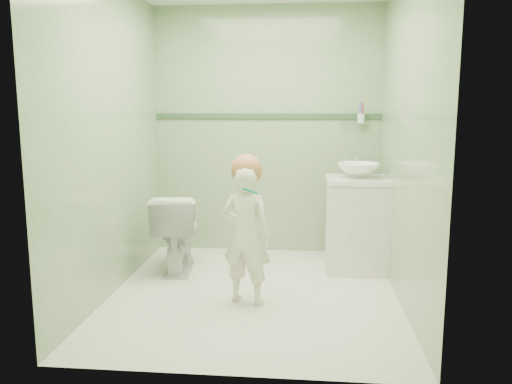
# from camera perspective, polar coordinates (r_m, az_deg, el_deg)

# --- Properties ---
(ground) EXTENTS (2.50, 2.50, 0.00)m
(ground) POSITION_cam_1_polar(r_m,az_deg,el_deg) (4.09, -0.21, -11.18)
(ground) COLOR white
(ground) RESTS_ON ground
(room_shell) EXTENTS (2.50, 2.54, 2.40)m
(room_shell) POSITION_cam_1_polar(r_m,az_deg,el_deg) (3.84, -0.22, 5.83)
(room_shell) COLOR #85A474
(room_shell) RESTS_ON ground
(trim_stripe) EXTENTS (2.20, 0.02, 0.05)m
(trim_stripe) POSITION_cam_1_polar(r_m,az_deg,el_deg) (5.06, 1.21, 8.41)
(trim_stripe) COLOR #325336
(trim_stripe) RESTS_ON room_shell
(vanity) EXTENTS (0.52, 0.50, 0.80)m
(vanity) POSITION_cam_1_polar(r_m,az_deg,el_deg) (4.65, 11.04, -3.67)
(vanity) COLOR silver
(vanity) RESTS_ON ground
(counter) EXTENTS (0.54, 0.52, 0.04)m
(counter) POSITION_cam_1_polar(r_m,az_deg,el_deg) (4.58, 11.20, 1.33)
(counter) COLOR white
(counter) RESTS_ON vanity
(basin) EXTENTS (0.37, 0.37, 0.13)m
(basin) POSITION_cam_1_polar(r_m,az_deg,el_deg) (4.57, 11.24, 2.37)
(basin) COLOR white
(basin) RESTS_ON counter
(faucet) EXTENTS (0.03, 0.13, 0.18)m
(faucet) POSITION_cam_1_polar(r_m,az_deg,el_deg) (4.74, 11.05, 3.61)
(faucet) COLOR silver
(faucet) RESTS_ON counter
(cup_holder) EXTENTS (0.26, 0.07, 0.21)m
(cup_holder) POSITION_cam_1_polar(r_m,az_deg,el_deg) (5.02, 11.47, 8.01)
(cup_holder) COLOR silver
(cup_holder) RESTS_ON room_shell
(toilet) EXTENTS (0.46, 0.72, 0.70)m
(toilet) POSITION_cam_1_polar(r_m,az_deg,el_deg) (4.62, -8.73, -4.36)
(toilet) COLOR white
(toilet) RESTS_ON ground
(toddler) EXTENTS (0.43, 0.34, 1.03)m
(toddler) POSITION_cam_1_polar(r_m,az_deg,el_deg) (3.77, -1.07, -4.81)
(toddler) COLOR white
(toddler) RESTS_ON ground
(hair_cap) EXTENTS (0.23, 0.23, 0.23)m
(hair_cap) POSITION_cam_1_polar(r_m,az_deg,el_deg) (3.71, -1.05, 2.47)
(hair_cap) COLOR #B17044
(hair_cap) RESTS_ON toddler
(teal_toothbrush) EXTENTS (0.11, 0.14, 0.08)m
(teal_toothbrush) POSITION_cam_1_polar(r_m,az_deg,el_deg) (3.56, -0.74, 0.21)
(teal_toothbrush) COLOR #0E806C
(teal_toothbrush) RESTS_ON toddler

